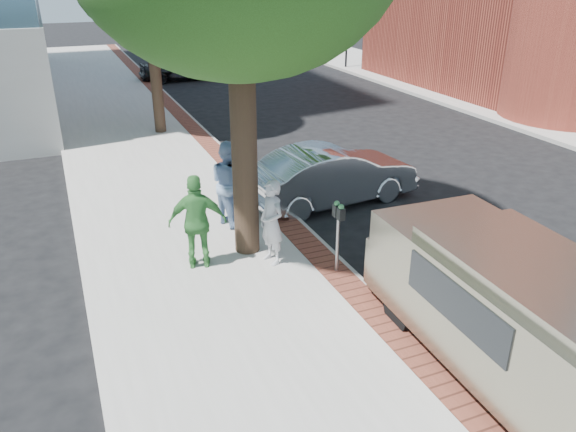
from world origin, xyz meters
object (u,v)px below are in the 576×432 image
person_officer (229,183)px  person_green (198,222)px  sedan_silver (331,175)px  bg_car (179,67)px  parking_meter (338,223)px  van (514,310)px  person_gray (272,223)px

person_officer → person_green: (-1.20, -1.77, -0.02)m
sedan_silver → bg_car: bearing=-6.5°
person_green → bg_car: 21.23m
parking_meter → person_green: bearing=153.2°
sedan_silver → van: 7.11m
person_green → bg_car: size_ratio=0.47×
person_gray → person_officer: person_officer is taller
person_officer → sedan_silver: (2.90, 0.51, -0.39)m
person_gray → person_officer: 2.18m
person_gray → person_officer: bearing=171.9°
person_gray → person_officer: (-0.21, 2.17, 0.12)m
person_gray → sedan_silver: person_gray is taller
parking_meter → sedan_silver: (1.64, 3.53, -0.45)m
person_officer → van: bearing=-177.0°
bg_car → person_officer: bearing=168.8°
parking_meter → bg_car: (1.77, 22.05, -0.51)m
person_officer → bg_car: (3.03, 19.03, -0.45)m
parking_meter → sedan_silver: 3.92m
person_officer → van: person_officer is taller
person_gray → sedan_silver: (2.69, 2.68, -0.27)m
person_gray → van: size_ratio=0.31×
person_green → person_officer: bearing=-109.4°
parking_meter → bg_car: 22.12m
parking_meter → van: van is taller
bg_car → van: (-0.71, -25.60, 0.42)m
person_officer → bg_car: 19.27m
person_officer → person_green: bearing=129.5°
person_officer → person_green: 2.14m
person_officer → parking_meter: bearing=-173.8°
person_green → person_gray: bearing=179.0°
person_green → bg_car: (4.23, 20.80, -0.42)m
person_gray → sedan_silver: size_ratio=0.38×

